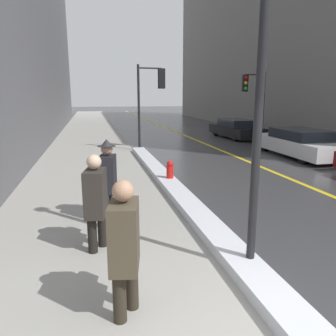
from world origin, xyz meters
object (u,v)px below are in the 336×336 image
(pedestrian_in_fedora, at_px, (108,177))
(parked_car_black, at_px, (236,129))
(lamp_post, at_px, (263,43))
(pedestrian_nearside, at_px, (125,243))
(fire_hydrant, at_px, (170,173))
(traffic_light_near, at_px, (153,89))
(parked_car_white, at_px, (300,143))
(traffic_light_far, at_px, (252,92))
(pedestrian_with_shoulder_bag, at_px, (96,198))

(pedestrian_in_fedora, xyz_separation_m, parked_car_black, (8.37, 12.09, -0.38))
(lamp_post, distance_m, pedestrian_nearside, 2.99)
(parked_car_black, bearing_deg, fire_hydrant, 144.31)
(pedestrian_nearside, height_order, fire_hydrant, pedestrian_nearside)
(traffic_light_near, xyz_separation_m, parked_car_white, (5.72, -3.10, -2.25))
(traffic_light_near, xyz_separation_m, pedestrian_nearside, (-2.54, -11.81, -1.91))
(pedestrian_nearside, xyz_separation_m, fire_hydrant, (1.83, 5.47, -0.55))
(traffic_light_near, distance_m, pedestrian_nearside, 12.23)
(traffic_light_near, distance_m, traffic_light_far, 6.08)
(traffic_light_near, distance_m, pedestrian_in_fedora, 9.28)
(lamp_post, distance_m, parked_car_black, 16.18)
(traffic_light_far, distance_m, fire_hydrant, 10.60)
(traffic_light_far, relative_size, parked_car_white, 0.77)
(pedestrian_in_fedora, relative_size, fire_hydrant, 2.39)
(parked_car_black, bearing_deg, traffic_light_far, 179.58)
(traffic_light_near, height_order, pedestrian_in_fedora, traffic_light_near)
(pedestrian_with_shoulder_bag, relative_size, fire_hydrant, 2.29)
(traffic_light_far, relative_size, fire_hydrant, 5.40)
(pedestrian_nearside, xyz_separation_m, parked_car_white, (8.26, 8.71, -0.34))
(lamp_post, xyz_separation_m, parked_car_black, (6.48, 14.59, -2.62))
(traffic_light_far, bearing_deg, pedestrian_in_fedora, 58.76)
(traffic_light_far, distance_m, parked_car_black, 2.80)
(traffic_light_far, bearing_deg, parked_car_black, -80.74)
(parked_car_white, height_order, fire_hydrant, parked_car_white)
(traffic_light_far, relative_size, parked_car_black, 0.82)
(lamp_post, height_order, pedestrian_in_fedora, lamp_post)
(traffic_light_near, bearing_deg, parked_car_white, -34.40)
(pedestrian_with_shoulder_bag, bearing_deg, pedestrian_nearside, 20.06)
(traffic_light_far, relative_size, pedestrian_with_shoulder_bag, 2.36)
(traffic_light_far, distance_m, pedestrian_nearside, 15.96)
(parked_car_black, height_order, fire_hydrant, parked_car_black)
(lamp_post, distance_m, traffic_light_near, 11.24)
(fire_hydrant, bearing_deg, traffic_light_near, 83.68)
(parked_car_white, distance_m, parked_car_black, 6.48)
(pedestrian_in_fedora, bearing_deg, fire_hydrant, 153.10)
(pedestrian_in_fedora, bearing_deg, traffic_light_near, 174.71)
(traffic_light_near, relative_size, pedestrian_with_shoulder_bag, 2.42)
(pedestrian_with_shoulder_bag, height_order, fire_hydrant, pedestrian_with_shoulder_bag)
(traffic_light_near, height_order, traffic_light_far, traffic_light_near)
(pedestrian_nearside, bearing_deg, pedestrian_with_shoulder_bag, -159.94)
(traffic_light_far, distance_m, pedestrian_with_shoulder_bag, 14.67)
(traffic_light_near, bearing_deg, fire_hydrant, -102.26)
(traffic_light_far, height_order, pedestrian_with_shoulder_bag, traffic_light_far)
(pedestrian_with_shoulder_bag, bearing_deg, traffic_light_near, 175.38)
(pedestrian_with_shoulder_bag, bearing_deg, traffic_light_far, 154.47)
(traffic_light_near, relative_size, traffic_light_far, 1.03)
(traffic_light_near, height_order, fire_hydrant, traffic_light_near)
(pedestrian_with_shoulder_bag, distance_m, parked_car_white, 11.01)
(parked_car_white, relative_size, fire_hydrant, 7.00)
(pedestrian_with_shoulder_bag, bearing_deg, fire_hydrant, 161.31)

